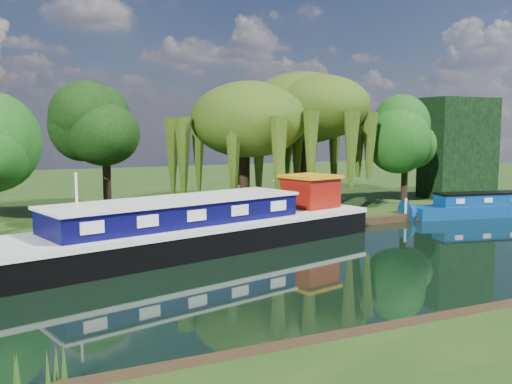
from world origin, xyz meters
TOP-DOWN VIEW (x-y plane):
  - ground at (0.00, 0.00)m, footprint 120.00×120.00m
  - far_bank at (0.00, 34.00)m, footprint 120.00×52.00m
  - dutch_barge at (-6.23, 5.78)m, footprint 21.07×9.59m
  - narrowboat at (15.82, 7.30)m, footprint 12.41×4.39m
  - red_dinghy at (-6.61, 5.37)m, footprint 4.02×3.28m
  - willow_left at (-0.07, 13.99)m, footprint 6.86×6.86m
  - willow_right at (4.73, 14.29)m, footprint 7.15×7.15m
  - tree_far_mid at (-8.49, 17.69)m, footprint 4.80×4.80m
  - tree_far_right at (12.27, 12.49)m, footprint 4.19×4.19m
  - conifer_hedge at (19.00, 14.00)m, footprint 6.00×3.00m
  - lamppost at (0.50, 10.50)m, footprint 0.36×0.36m
  - mooring_posts at (-0.50, 8.40)m, footprint 19.16×0.16m

SIDE VIEW (x-z plane):
  - ground at x=0.00m, z-range 0.00..0.00m
  - red_dinghy at x=-6.61m, z-range -0.36..0.36m
  - far_bank at x=0.00m, z-range 0.00..0.45m
  - narrowboat at x=15.82m, z-range -0.26..1.53m
  - mooring_posts at x=-0.50m, z-range 0.45..1.45m
  - dutch_barge at x=-6.23m, z-range -1.09..3.25m
  - lamppost at x=0.50m, z-range 1.14..3.70m
  - conifer_hedge at x=19.00m, z-range 0.45..8.45m
  - tree_far_right at x=12.27m, z-range 1.75..8.61m
  - tree_far_mid at x=-8.49m, z-range 1.94..9.79m
  - willow_left at x=-0.07m, z-range 2.31..10.54m
  - willow_right at x=4.73m, z-range 2.45..11.16m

